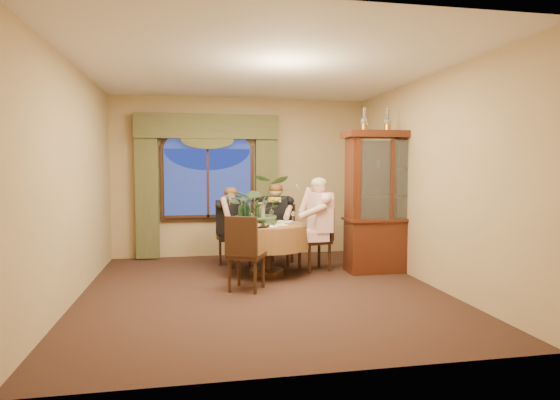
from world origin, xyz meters
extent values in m
plane|color=black|center=(0.00, 0.00, 0.00)|extent=(5.00, 5.00, 0.00)
plane|color=#A38759|center=(0.00, 2.50, 1.40)|extent=(4.50, 0.00, 4.50)
plane|color=#A38759|center=(2.25, 0.00, 1.40)|extent=(0.00, 5.00, 5.00)
plane|color=white|center=(0.00, 0.00, 2.80)|extent=(5.00, 5.00, 0.00)
cube|color=#464625|center=(-1.63, 2.38, 1.18)|extent=(0.38, 0.14, 2.32)
cube|color=#464625|center=(0.43, 2.38, 1.18)|extent=(0.38, 0.14, 2.32)
cylinder|color=brown|center=(0.19, 0.85, 0.38)|extent=(1.51, 1.51, 0.75)
cube|color=#3A160D|center=(2.00, 0.74, 1.06)|extent=(1.31, 0.52, 2.11)
cube|color=black|center=(0.96, 1.02, 0.48)|extent=(0.50, 0.50, 0.96)
cube|color=black|center=(0.52, 1.57, 0.48)|extent=(0.56, 0.56, 0.96)
cube|color=black|center=(-0.21, 1.56, 0.48)|extent=(0.57, 0.57, 0.96)
cube|color=black|center=(-0.20, 0.05, 0.48)|extent=(0.56, 0.56, 0.96)
imported|color=#3D5533|center=(0.08, 0.92, 1.36)|extent=(0.94, 1.04, 0.81)
imported|color=#4E5F30|center=(0.27, 0.84, 0.77)|extent=(0.14, 0.14, 0.04)
cylinder|color=black|center=(0.02, 0.53, 0.76)|extent=(0.33, 0.33, 0.02)
cylinder|color=black|center=(0.05, 0.82, 0.92)|extent=(0.07, 0.07, 0.33)
cylinder|color=tan|center=(-0.17, 0.95, 0.92)|extent=(0.07, 0.07, 0.33)
cylinder|color=black|center=(-0.15, 0.85, 0.92)|extent=(0.07, 0.07, 0.33)
cylinder|color=black|center=(-0.07, 1.00, 0.92)|extent=(0.07, 0.07, 0.33)
cylinder|color=black|center=(-0.20, 0.78, 0.92)|extent=(0.07, 0.07, 0.33)
cube|color=white|center=(0.35, 0.73, 0.75)|extent=(0.23, 0.31, 0.00)
cube|color=white|center=(0.50, 1.08, 0.75)|extent=(0.30, 0.36, 0.00)
cube|color=white|center=(0.18, 0.60, 0.75)|extent=(0.22, 0.31, 0.00)
camera|label=1|loc=(-0.87, -5.86, 1.58)|focal=30.00mm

